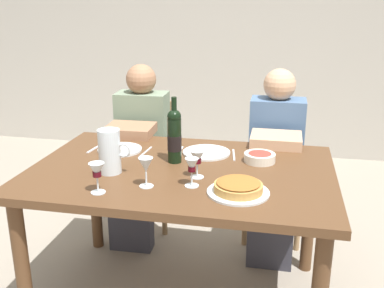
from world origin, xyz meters
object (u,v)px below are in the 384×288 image
Objects in this scene: wine_bottle at (174,136)px; wine_glass_right_diner at (146,166)px; wine_glass_spare at (197,159)px; diner_right at (275,159)px; dining_table at (181,185)px; baked_tart at (238,188)px; diner_left at (139,148)px; dinner_plate_left_setting at (120,150)px; wine_glass_centre at (192,167)px; water_pitcher at (110,154)px; dinner_plate_right_setting at (206,152)px; chair_right at (275,164)px; salad_bowl at (260,157)px; chair_left at (149,154)px; wine_glass_left_diner at (97,172)px.

wine_bottle reaches higher than wine_glass_right_diner.
wine_glass_spare is 0.86m from diner_right.
baked_tart reaches higher than dining_table.
diner_left is (-0.39, 0.58, -0.29)m from wine_bottle.
dinner_plate_left_setting is at bearing 148.96° from wine_glass_spare.
wine_bottle is at bearing 123.27° from dining_table.
diner_left reaches higher than wine_glass_centre.
wine_bottle is 1.58× the size of water_pitcher.
wine_glass_spare is at bearing -50.23° from wine_bottle.
diner_left is (-0.34, 0.92, -0.24)m from wine_glass_right_diner.
dinner_plate_right_setting is (0.08, 0.25, 0.10)m from dining_table.
wine_glass_centre is (0.10, -0.21, 0.19)m from dining_table.
dining_table is 1.29× the size of diner_left.
dinner_plate_right_setting is 0.78m from chair_right.
salad_bowl is at bearing 24.75° from dining_table.
water_pitcher is at bearing -176.98° from wine_glass_spare.
dining_table is 1.02m from chair_left.
wine_glass_left_diner is 0.53× the size of dinner_plate_right_setting.
water_pitcher reaches higher than chair_left.
wine_glass_centre reaches higher than chair_left.
wine_glass_centre is at bearing -126.13° from salad_bowl.
wine_glass_spare is (0.15, -0.19, -0.05)m from wine_bottle.
wine_glass_left_diner is at bearing -146.14° from wine_glass_spare.
chair_left is at bearing -15.88° from diner_right.
dining_table is 1.00m from chair_right.
wine_glass_right_diner is (-0.41, -0.01, 0.07)m from baked_tart.
chair_right is at bearing 84.06° from salad_bowl.
dinner_plate_left_setting is at bearing 92.65° from chair_left.
wine_glass_centre is 1.05m from diner_left.
water_pitcher is 0.65m from baked_tart.
wine_bottle is 0.34m from wine_glass_right_diner.
wine_glass_spare is at bearing -134.98° from salad_bowl.
dinner_plate_left_setting is at bearing 178.31° from salad_bowl.
dinner_plate_left_setting is at bearing 27.78° from diner_right.
diner_left is at bearing 149.21° from salad_bowl.
dining_table is at bearing -26.32° from dinner_plate_left_setting.
diner_left is at bearing 98.76° from wine_glass_left_diner.
diner_right is at bearing 81.07° from salad_bowl.
chair_right reaches higher than dinner_plate_left_setting.
salad_bowl is 0.14× the size of diner_left.
dinner_plate_right_setting is at bearing 58.56° from wine_glass_left_diner.
wine_glass_spare is at bearing 3.02° from water_pitcher.
baked_tart is 1.05× the size of dinner_plate_right_setting.
wine_bottle reaches higher than wine_glass_centre.
chair_right is at bearing -168.20° from diner_left.
dining_table is 0.43m from salad_bowl.
chair_right is at bearing 176.97° from chair_left.
chair_left is 0.95m from diner_right.
diner_right is at bearing 162.38° from chair_left.
wine_glass_left_diner is 0.16× the size of chair_right.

